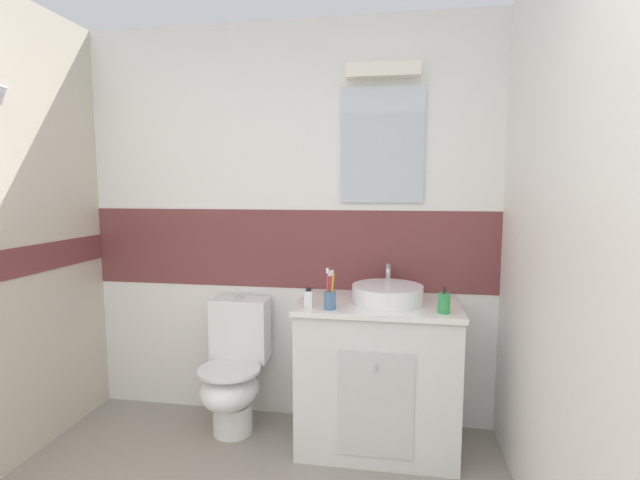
# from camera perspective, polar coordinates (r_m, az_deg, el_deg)

# --- Properties ---
(wall_back_tiled) EXTENTS (3.20, 0.20, 2.50)m
(wall_back_tiled) POSITION_cam_1_polar(r_m,az_deg,el_deg) (2.93, -3.84, 2.05)
(wall_back_tiled) COLOR white
(wall_back_tiled) RESTS_ON ground_plane
(wall_right_plain) EXTENTS (0.10, 3.48, 2.50)m
(wall_right_plain) POSITION_cam_1_polar(r_m,az_deg,el_deg) (1.75, 31.89, -2.29)
(wall_right_plain) COLOR white
(wall_right_plain) RESTS_ON ground_plane
(vanity_cabinet) EXTENTS (0.90, 0.56, 0.85)m
(vanity_cabinet) POSITION_cam_1_polar(r_m,az_deg,el_deg) (2.75, 7.19, -16.26)
(vanity_cabinet) COLOR silver
(vanity_cabinet) RESTS_ON ground_plane
(sink_basin) EXTENTS (0.39, 0.44, 0.19)m
(sink_basin) POSITION_cam_1_polar(r_m,az_deg,el_deg) (2.59, 8.42, -6.60)
(sink_basin) COLOR white
(sink_basin) RESTS_ON vanity_cabinet
(toilet) EXTENTS (0.37, 0.50, 0.81)m
(toilet) POSITION_cam_1_polar(r_m,az_deg,el_deg) (2.95, -10.70, -15.77)
(toilet) COLOR white
(toilet) RESTS_ON ground_plane
(toothbrush_cup) EXTENTS (0.06, 0.06, 0.22)m
(toothbrush_cup) POSITION_cam_1_polar(r_m,az_deg,el_deg) (2.42, 1.23, -7.24)
(toothbrush_cup) COLOR #4C7299
(toothbrush_cup) RESTS_ON vanity_cabinet
(soap_dispenser) EXTENTS (0.06, 0.06, 0.14)m
(soap_dispenser) POSITION_cam_1_polar(r_m,az_deg,el_deg) (2.44, 15.24, -7.59)
(soap_dispenser) COLOR green
(soap_dispenser) RESTS_ON vanity_cabinet
(perfume_flask_small) EXTENTS (0.04, 0.03, 0.11)m
(perfume_flask_small) POSITION_cam_1_polar(r_m,az_deg,el_deg) (2.47, -1.43, -7.22)
(perfume_flask_small) COLOR white
(perfume_flask_small) RESTS_ON vanity_cabinet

